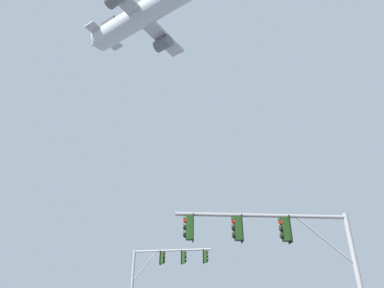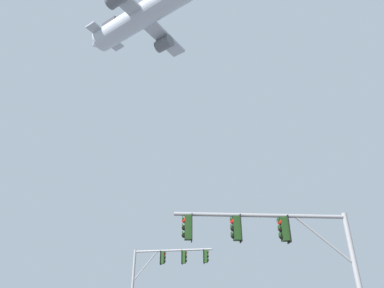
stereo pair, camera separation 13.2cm
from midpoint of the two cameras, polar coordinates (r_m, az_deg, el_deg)
The scene contains 3 objects.
signal_pole_near at distance 13.72m, azimuth 14.38°, elevation -15.93°, with size 6.88×0.74×5.54m.
signal_pole_far at distance 27.30m, azimuth -5.08°, elevation -20.34°, with size 6.10×1.32×6.64m.
airplane at distance 69.23m, azimuth -8.08°, elevation 20.94°, with size 27.35×21.49×8.38m.
Camera 1 is at (-0.52, -6.98, 1.78)m, focal length 31.53 mm.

